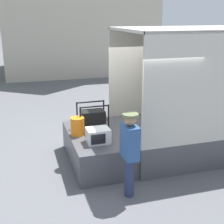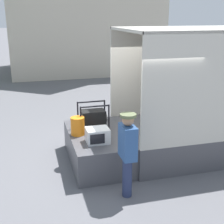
{
  "view_description": "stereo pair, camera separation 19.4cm",
  "coord_description": "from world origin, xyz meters",
  "px_view_note": "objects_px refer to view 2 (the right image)",
  "views": [
    {
      "loc": [
        -2.21,
        -6.42,
        3.28
      ],
      "look_at": [
        -0.32,
        -0.2,
        1.24
      ],
      "focal_mm": 50.0,
      "sensor_mm": 36.0,
      "label": 1
    },
    {
      "loc": [
        -2.02,
        -6.47,
        3.28
      ],
      "look_at": [
        -0.32,
        -0.2,
        1.24
      ],
      "focal_mm": 50.0,
      "sensor_mm": 36.0,
      "label": 2
    }
  ],
  "objects_px": {
    "portable_generator": "(94,119)",
    "worker_person": "(128,147)",
    "microwave": "(98,135)",
    "orange_bucket": "(78,126)"
  },
  "relations": [
    {
      "from": "portable_generator",
      "to": "worker_person",
      "type": "xyz_separation_m",
      "value": [
        0.22,
        -1.9,
        0.06
      ]
    },
    {
      "from": "microwave",
      "to": "worker_person",
      "type": "height_order",
      "value": "worker_person"
    },
    {
      "from": "portable_generator",
      "to": "microwave",
      "type": "bearing_deg",
      "value": -96.78
    },
    {
      "from": "microwave",
      "to": "worker_person",
      "type": "xyz_separation_m",
      "value": [
        0.32,
        -1.07,
        0.14
      ]
    },
    {
      "from": "portable_generator",
      "to": "worker_person",
      "type": "relative_size",
      "value": 0.42
    },
    {
      "from": "microwave",
      "to": "orange_bucket",
      "type": "relative_size",
      "value": 1.17
    },
    {
      "from": "portable_generator",
      "to": "worker_person",
      "type": "bearing_deg",
      "value": -83.42
    },
    {
      "from": "microwave",
      "to": "worker_person",
      "type": "distance_m",
      "value": 1.12
    },
    {
      "from": "microwave",
      "to": "orange_bucket",
      "type": "xyz_separation_m",
      "value": [
        -0.33,
        0.55,
        0.05
      ]
    },
    {
      "from": "microwave",
      "to": "orange_bucket",
      "type": "bearing_deg",
      "value": 121.32
    }
  ]
}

